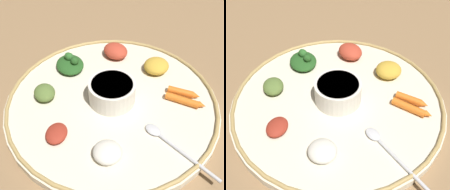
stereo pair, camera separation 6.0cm
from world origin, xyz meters
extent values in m
plane|color=olive|center=(0.00, 0.00, 0.00)|extent=(2.40, 2.40, 0.00)
cylinder|color=beige|center=(0.00, 0.00, 0.01)|extent=(0.46, 0.46, 0.02)
torus|color=tan|center=(0.00, 0.00, 0.02)|extent=(0.45, 0.45, 0.01)
cylinder|color=silver|center=(0.00, 0.00, 0.04)|extent=(0.10, 0.10, 0.05)
cylinder|color=maroon|center=(0.00, 0.00, 0.06)|extent=(0.09, 0.09, 0.01)
ellipsoid|color=silver|center=(-0.09, 0.08, 0.02)|extent=(0.04, 0.04, 0.01)
cylinder|color=silver|center=(-0.15, 0.14, 0.02)|extent=(0.10, 0.10, 0.01)
ellipsoid|color=#23511E|center=(0.11, -0.10, 0.03)|extent=(0.09, 0.10, 0.02)
sphere|color=#23511E|center=(0.09, -0.10, 0.05)|extent=(0.02, 0.02, 0.02)
sphere|color=#2D6628|center=(0.11, -0.11, 0.05)|extent=(0.02, 0.02, 0.02)
sphere|color=#2D6628|center=(0.11, -0.12, 0.05)|extent=(0.02, 0.02, 0.02)
cylinder|color=orange|center=(-0.15, 0.00, 0.03)|extent=(0.07, 0.04, 0.02)
cone|color=orange|center=(-0.19, 0.01, 0.03)|extent=(0.02, 0.02, 0.01)
cylinder|color=orange|center=(-0.15, -0.03, 0.03)|extent=(0.06, 0.03, 0.02)
cone|color=orange|center=(-0.18, -0.01, 0.03)|extent=(0.02, 0.02, 0.01)
ellipsoid|color=#B73D28|center=(0.00, -0.16, 0.04)|extent=(0.09, 0.08, 0.03)
ellipsoid|color=maroon|center=(0.10, 0.10, 0.03)|extent=(0.04, 0.05, 0.02)
ellipsoid|color=silver|center=(0.00, 0.14, 0.03)|extent=(0.07, 0.07, 0.03)
ellipsoid|color=#567033|center=(0.15, 0.00, 0.03)|extent=(0.06, 0.07, 0.03)
ellipsoid|color=gold|center=(-0.10, -0.11, 0.04)|extent=(0.08, 0.08, 0.03)
camera|label=1|loc=(-0.02, 0.42, 0.45)|focal=44.65mm
camera|label=2|loc=(-0.08, 0.42, 0.45)|focal=44.65mm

